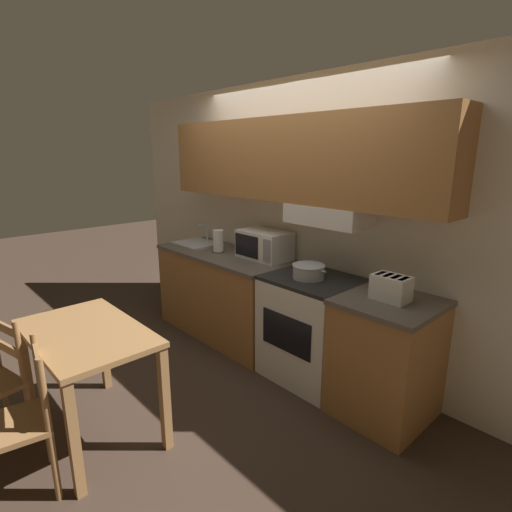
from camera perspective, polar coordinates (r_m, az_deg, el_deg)
The scene contains 12 objects.
ground_plane at distance 4.18m, azimuth 5.47°, elevation -12.54°, with size 16.00×16.00×0.00m, color #3D2D23.
wall_back at distance 3.68m, azimuth 5.47°, elevation 9.09°, with size 5.37×0.38×2.55m.
lower_counter_main at distance 4.26m, azimuth -4.41°, elevation -5.36°, with size 1.59×0.67×0.90m.
lower_counter_right_stub at distance 3.14m, azimuth 18.04°, elevation -13.68°, with size 0.65×0.67×0.90m.
stove_range at distance 3.49m, azimuth 7.93°, elevation -10.12°, with size 0.74×0.64×0.90m.
cooking_pot at distance 3.29m, azimuth 7.53°, elevation -2.12°, with size 0.35×0.27×0.12m.
microwave at distance 3.86m, azimuth 1.20°, elevation 1.63°, with size 0.52×0.32×0.27m.
toaster at distance 2.93m, azimuth 18.73°, elevation -4.32°, with size 0.26×0.17×0.18m.
sink_basin at distance 4.52m, azimuth -8.47°, elevation 1.82°, with size 0.48×0.40×0.22m.
paper_towel_roll at distance 4.13m, azimuth -5.42°, elevation 2.13°, with size 0.13×0.13×0.23m.
dining_table at distance 2.94m, azimuth -22.96°, elevation -11.93°, with size 1.04×0.64×0.77m.
chair_right_of_table at distance 2.74m, azimuth -30.73°, elevation -19.94°, with size 0.44×0.44×0.88m.
Camera 1 is at (2.45, -2.80, 1.90)m, focal length 28.00 mm.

